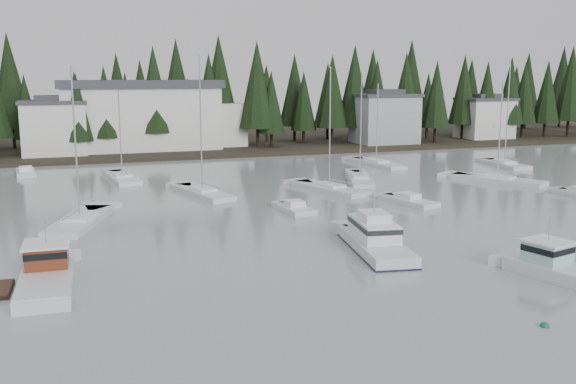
# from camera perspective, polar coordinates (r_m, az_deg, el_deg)

# --- Properties ---
(ground) EXTENTS (260.00, 260.00, 0.00)m
(ground) POSITION_cam_1_polar(r_m,az_deg,el_deg) (29.88, 15.88, -14.19)
(ground) COLOR gray
(ground) RESTS_ON ground
(far_shore_land) EXTENTS (240.00, 54.00, 1.00)m
(far_shore_land) POSITION_cam_1_polar(r_m,az_deg,el_deg) (120.80, -11.24, 4.38)
(far_shore_land) COLOR black
(far_shore_land) RESTS_ON ground
(conifer_treeline) EXTENTS (200.00, 22.00, 20.00)m
(conifer_treeline) POSITION_cam_1_polar(r_m,az_deg,el_deg) (109.97, -10.45, 3.83)
(conifer_treeline) COLOR black
(conifer_treeline) RESTS_ON ground
(house_west) EXTENTS (9.54, 7.42, 8.75)m
(house_west) POSITION_cam_1_polar(r_m,az_deg,el_deg) (101.42, -20.09, 5.48)
(house_west) COLOR silver
(house_west) RESTS_ON ground
(house_east_a) EXTENTS (10.60, 8.48, 9.25)m
(house_east_a) POSITION_cam_1_polar(r_m,az_deg,el_deg) (113.03, 8.58, 6.56)
(house_east_a) COLOR #999EA0
(house_east_a) RESTS_ON ground
(house_east_b) EXTENTS (9.54, 7.42, 8.25)m
(house_east_b) POSITION_cam_1_polar(r_m,az_deg,el_deg) (126.32, 17.10, 6.38)
(house_east_b) COLOR silver
(house_east_b) RESTS_ON ground
(harbor_inn) EXTENTS (29.50, 11.50, 10.90)m
(harbor_inn) POSITION_cam_1_polar(r_m,az_deg,el_deg) (105.46, -11.86, 6.66)
(harbor_inn) COLOR silver
(harbor_inn) RESTS_ON ground
(lobster_boat_brown) EXTENTS (4.69, 8.91, 4.36)m
(lobster_boat_brown) POSITION_cam_1_polar(r_m,az_deg,el_deg) (40.56, -20.79, -7.12)
(lobster_boat_brown) COLOR silver
(lobster_boat_brown) RESTS_ON ground
(cabin_cruiser_center) EXTENTS (4.52, 10.10, 4.19)m
(cabin_cruiser_center) POSITION_cam_1_polar(r_m,az_deg,el_deg) (45.70, 7.73, -4.41)
(cabin_cruiser_center) COLOR silver
(cabin_cruiser_center) RESTS_ON ground
(lobster_boat_teal) EXTENTS (4.52, 8.03, 4.23)m
(lobster_boat_teal) POSITION_cam_1_polar(r_m,az_deg,el_deg) (42.50, 23.26, -6.50)
(lobster_boat_teal) COLOR silver
(lobster_boat_teal) RESTS_ON ground
(sailboat_0) EXTENTS (5.92, 10.96, 13.11)m
(sailboat_0) POSITION_cam_1_polar(r_m,az_deg,el_deg) (75.47, 6.39, 1.05)
(sailboat_0) COLOR silver
(sailboat_0) RESTS_ON ground
(sailboat_1) EXTENTS (6.21, 11.12, 13.53)m
(sailboat_1) POSITION_cam_1_polar(r_m,az_deg,el_deg) (56.20, -17.99, -2.63)
(sailboat_1) COLOR silver
(sailboat_1) RESTS_ON ground
(sailboat_2) EXTENTS (7.74, 10.88, 12.08)m
(sailboat_2) POSITION_cam_1_polar(r_m,az_deg,el_deg) (78.22, 18.09, 0.92)
(sailboat_2) COLOR silver
(sailboat_2) RESTS_ON ground
(sailboat_5) EXTENTS (5.01, 10.54, 14.67)m
(sailboat_5) POSITION_cam_1_polar(r_m,az_deg,el_deg) (66.88, -7.61, -0.17)
(sailboat_5) COLOR silver
(sailboat_5) RESTS_ON ground
(sailboat_6) EXTENTS (3.94, 11.14, 11.63)m
(sailboat_6) POSITION_cam_1_polar(r_m,az_deg,el_deg) (88.96, 7.84, 2.42)
(sailboat_6) COLOR silver
(sailboat_6) RESTS_ON ground
(sailboat_7) EXTENTS (5.54, 10.47, 13.61)m
(sailboat_7) POSITION_cam_1_polar(r_m,az_deg,el_deg) (68.77, 3.68, 0.18)
(sailboat_7) COLOR silver
(sailboat_7) RESTS_ON ground
(sailboat_8) EXTENTS (3.61, 9.18, 14.36)m
(sailboat_8) POSITION_cam_1_polar(r_m,az_deg,el_deg) (92.14, 18.67, 2.26)
(sailboat_8) COLOR silver
(sailboat_8) RESTS_ON ground
(sailboat_9) EXTENTS (3.72, 10.78, 11.07)m
(sailboat_9) POSITION_cam_1_polar(r_m,az_deg,el_deg) (78.33, -14.51, 1.11)
(sailboat_9) COLOR silver
(sailboat_9) RESTS_ON ground
(runabout_1) EXTENTS (3.70, 6.74, 1.42)m
(runabout_1) POSITION_cam_1_polar(r_m,az_deg,el_deg) (62.85, 10.64, -0.89)
(runabout_1) COLOR silver
(runabout_1) RESTS_ON ground
(runabout_3) EXTENTS (2.71, 5.88, 1.42)m
(runabout_3) POSITION_cam_1_polar(r_m,az_deg,el_deg) (86.01, -22.28, 1.52)
(runabout_3) COLOR silver
(runabout_3) RESTS_ON ground
(runabout_4) EXTENTS (2.64, 5.19, 1.42)m
(runabout_4) POSITION_cam_1_polar(r_m,az_deg,el_deg) (58.16, 0.59, -1.62)
(runabout_4) COLOR silver
(runabout_4) RESTS_ON ground
(mooring_buoy_green) EXTENTS (0.47, 0.47, 0.47)m
(mooring_buoy_green) POSITION_cam_1_polar(r_m,az_deg,el_deg) (34.66, 21.84, -11.05)
(mooring_buoy_green) COLOR #145933
(mooring_buoy_green) RESTS_ON ground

